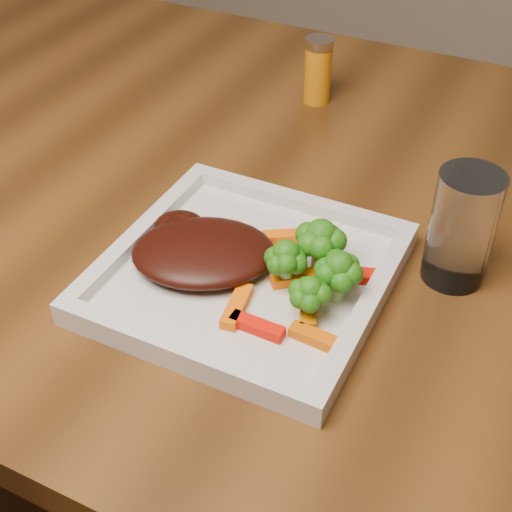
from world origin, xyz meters
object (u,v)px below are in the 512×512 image
at_px(plate, 247,277).
at_px(drinking_glass, 462,228).
at_px(steak, 203,252).
at_px(spice_shaker, 318,70).
at_px(dining_table, 224,368).

distance_m(plate, drinking_glass, 0.21).
height_order(steak, spice_shaker, spice_shaker).
distance_m(steak, drinking_glass, 0.25).
bearing_deg(spice_shaker, steak, -84.02).
bearing_deg(dining_table, spice_shaker, 77.93).
bearing_deg(plate, drinking_glass, 28.99).
height_order(dining_table, steak, steak).
bearing_deg(plate, dining_table, 127.06).
bearing_deg(plate, steak, -171.34).
relative_size(plate, spice_shaker, 2.93).
bearing_deg(spice_shaker, drinking_glass, -47.03).
height_order(dining_table, spice_shaker, spice_shaker).
distance_m(dining_table, spice_shaker, 0.47).
relative_size(dining_table, steak, 11.13).
height_order(plate, steak, steak).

